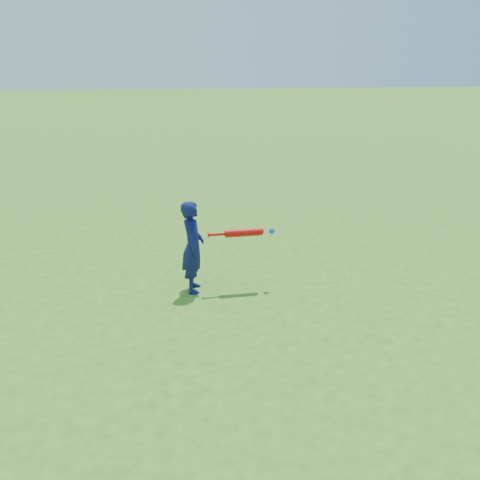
# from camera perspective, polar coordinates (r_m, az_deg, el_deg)

# --- Properties ---
(ground) EXTENTS (80.00, 80.00, 0.00)m
(ground) POSITION_cam_1_polar(r_m,az_deg,el_deg) (5.50, -1.48, -6.35)
(ground) COLOR #38751B
(ground) RESTS_ON ground
(child) EXTENTS (0.26, 0.37, 0.97)m
(child) POSITION_cam_1_polar(r_m,az_deg,el_deg) (5.55, -5.06, -0.74)
(child) COLOR #10144D
(child) RESTS_ON ground
(bat_swing) EXTENTS (0.71, 0.10, 0.08)m
(bat_swing) POSITION_cam_1_polar(r_m,az_deg,el_deg) (5.55, 0.61, 0.80)
(bat_swing) COLOR red
(bat_swing) RESTS_ON ground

